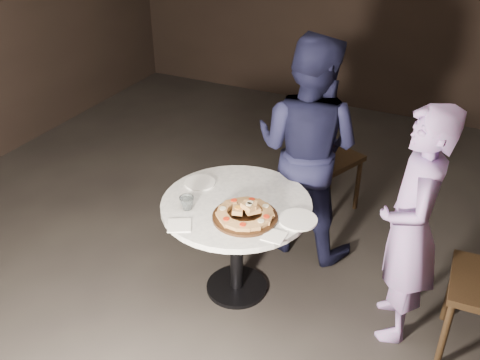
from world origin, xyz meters
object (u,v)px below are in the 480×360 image
Objects in this scene: serving_board at (245,217)px; chair_far at (320,153)px; table at (236,220)px; focaccia_pile at (246,212)px; diner_navy at (307,148)px; diner_teal at (410,228)px; water_glass at (187,203)px.

chair_far reaches higher than serving_board.
table is 3.03× the size of focaccia_pile.
focaccia_pile is at bearing 89.70° from diner_navy.
chair_far is at bearing -153.89° from diner_teal.
chair_far is (0.40, 1.31, -0.19)m from water_glass.
chair_far is 0.59× the size of diner_navy.
water_glass is at bearing -169.28° from focaccia_pile.
diner_navy is at bearing 72.84° from table.
chair_far is at bearing 87.69° from serving_board.
chair_far is at bearing 72.91° from water_glass.
water_glass is 1.28m from diner_teal.
water_glass is at bearing -140.15° from table.
focaccia_pile reaches higher than table.
diner_navy is (0.09, 0.80, 0.06)m from focaccia_pile.
chair_far is at bearing -79.15° from diner_navy.
diner_navy is (0.21, 0.67, 0.23)m from table.
chair_far is (0.05, 1.24, -0.16)m from serving_board.
diner_teal is at bearing 151.66° from diner_navy.
diner_teal is at bearing 7.23° from table.
chair_far is at bearing 87.76° from focaccia_pile.
diner_navy reaches higher than focaccia_pile.
table is 11.61× the size of water_glass.
diner_teal is at bearing 14.54° from water_glass.
table is 0.22m from serving_board.
focaccia_pile is 0.36m from water_glass.
table is 2.71× the size of serving_board.
diner_teal is (0.89, 0.25, -0.00)m from focaccia_pile.
serving_board is at bearing 10.28° from water_glass.
chair_far is at bearing 81.33° from table.
water_glass is 0.06× the size of diner_teal.
diner_navy is at bearing 83.81° from focaccia_pile.
water_glass is at bearing 95.90° from chair_far.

